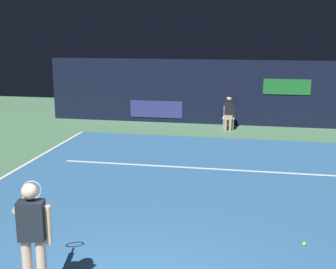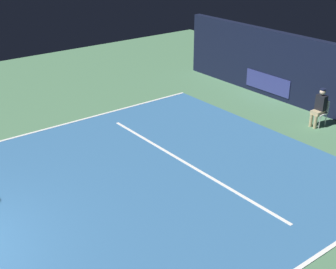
{
  "view_description": "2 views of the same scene",
  "coord_description": "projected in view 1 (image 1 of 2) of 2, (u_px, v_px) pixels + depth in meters",
  "views": [
    {
      "loc": [
        1.58,
        -5.16,
        3.73
      ],
      "look_at": [
        -0.65,
        6.43,
        1.04
      ],
      "focal_mm": 48.71,
      "sensor_mm": 36.0,
      "label": 1
    },
    {
      "loc": [
        8.86,
        -0.67,
        6.28
      ],
      "look_at": [
        -0.34,
        6.46,
        0.93
      ],
      "focal_mm": 48.95,
      "sensor_mm": 36.0,
      "label": 2
    }
  ],
  "objects": [
    {
      "name": "ground_plane",
      "position": [
        182.0,
        193.0,
        10.69
      ],
      "size": [
        28.26,
        28.26,
        0.0
      ],
      "primitive_type": "plane",
      "color": "#4C7A56"
    },
    {
      "name": "court_surface",
      "position": [
        182.0,
        193.0,
        10.69
      ],
      "size": [
        9.64,
        11.66,
        0.01
      ],
      "primitive_type": "cube",
      "color": "#336699",
      "rests_on": "ground"
    },
    {
      "name": "line_service",
      "position": [
        194.0,
        168.0,
        12.64
      ],
      "size": [
        7.52,
        0.1,
        0.01
      ],
      "primitive_type": "cube",
      "color": "white",
      "rests_on": "court_surface"
    },
    {
      "name": "back_wall",
      "position": [
        216.0,
        92.0,
        18.45
      ],
      "size": [
        13.91,
        0.33,
        2.6
      ],
      "color": "black",
      "rests_on": "ground"
    },
    {
      "name": "tennis_player",
      "position": [
        33.0,
        234.0,
        6.3
      ],
      "size": [
        0.77,
        0.93,
        1.73
      ],
      "color": "beige",
      "rests_on": "ground"
    },
    {
      "name": "line_judge_on_chair",
      "position": [
        229.0,
        112.0,
        17.46
      ],
      "size": [
        0.45,
        0.53,
        1.32
      ],
      "color": "white",
      "rests_on": "ground"
    },
    {
      "name": "tennis_ball",
      "position": [
        304.0,
        244.0,
        8.06
      ],
      "size": [
        0.07,
        0.07,
        0.07
      ],
      "primitive_type": "sphere",
      "color": "#CCE033",
      "rests_on": "court_surface"
    }
  ]
}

